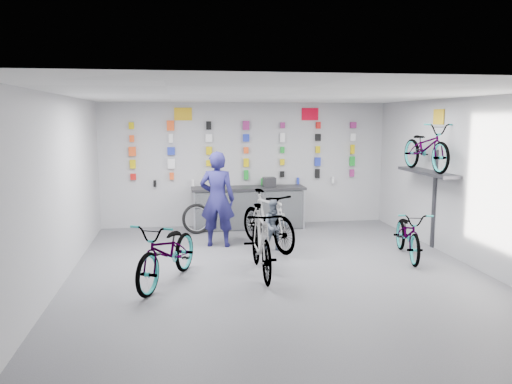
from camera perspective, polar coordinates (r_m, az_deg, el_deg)
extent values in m
plane|color=#4E4E53|center=(8.66, 2.41, -9.20)|extent=(8.00, 8.00, 0.00)
plane|color=white|center=(8.26, 2.55, 11.04)|extent=(8.00, 8.00, 0.00)
plane|color=#AEAEB0|center=(12.26, -1.18, 3.18)|extent=(7.00, 0.00, 7.00)
plane|color=#AEAEB0|center=(4.55, 12.42, -6.09)|extent=(7.00, 0.00, 7.00)
plane|color=#AEAEB0|center=(8.39, -21.68, 0.14)|extent=(0.00, 8.00, 8.00)
plane|color=#AEAEB0|center=(9.64, 23.33, 1.05)|extent=(0.00, 8.00, 8.00)
cube|color=black|center=(11.96, -0.88, -2.03)|extent=(2.60, 0.60, 0.90)
cube|color=silver|center=(11.66, -0.67, -2.15)|extent=(2.60, 0.02, 0.90)
cube|color=silver|center=(11.55, -7.07, -2.32)|extent=(0.04, 0.04, 0.96)
cube|color=silver|center=(11.91, 5.53, -1.97)|extent=(0.04, 0.04, 0.96)
cube|color=black|center=(11.87, -0.88, 0.43)|extent=(2.70, 0.66, 0.06)
cube|color=red|center=(12.15, -13.86, 1.70)|extent=(0.13, 0.06, 0.15)
cube|color=#FF511A|center=(12.11, -9.61, 1.81)|extent=(0.10, 0.06, 0.17)
cube|color=#D2B405|center=(12.13, -5.35, 1.90)|extent=(0.10, 0.06, 0.15)
cube|color=#159728|center=(12.21, -1.13, 1.98)|extent=(0.10, 0.06, 0.23)
cube|color=black|center=(12.36, 3.01, 2.05)|extent=(0.10, 0.06, 0.14)
cube|color=black|center=(12.58, 7.03, 2.11)|extent=(0.11, 0.06, 0.23)
cube|color=#912369|center=(12.85, 10.89, 2.15)|extent=(0.11, 0.06, 0.18)
cube|color=#D2B405|center=(12.12, -13.91, 3.11)|extent=(0.13, 0.06, 0.20)
cube|color=white|center=(12.08, -9.64, 3.22)|extent=(0.17, 0.06, 0.24)
cube|color=#D2B405|center=(12.10, -5.37, 3.31)|extent=(0.14, 0.06, 0.14)
cube|color=#D2B405|center=(12.18, -1.13, 3.38)|extent=(0.13, 0.06, 0.21)
cube|color=#D2B405|center=(12.33, 3.02, 3.44)|extent=(0.10, 0.06, 0.15)
cube|color=#1F30AF|center=(12.55, 7.05, 3.47)|extent=(0.15, 0.06, 0.21)
cube|color=#159728|center=(12.82, 10.93, 3.49)|extent=(0.13, 0.06, 0.23)
cube|color=#FF511A|center=(12.10, -13.96, 4.53)|extent=(0.17, 0.06, 0.22)
cube|color=#1F30AF|center=(12.05, -9.68, 4.64)|extent=(0.18, 0.06, 0.18)
cube|color=#D2B405|center=(12.07, -5.39, 4.73)|extent=(0.14, 0.06, 0.19)
cube|color=#FF511A|center=(12.16, -1.14, 4.79)|extent=(0.11, 0.06, 0.15)
cube|color=#159728|center=(12.31, 3.03, 4.83)|extent=(0.10, 0.06, 0.15)
cube|color=#D2B405|center=(12.53, 7.08, 4.84)|extent=(0.11, 0.06, 0.17)
cube|color=#D2B405|center=(12.80, 10.97, 4.82)|extent=(0.10, 0.06, 0.23)
cube|color=#FF511A|center=(12.08, -14.01, 5.95)|extent=(0.11, 0.06, 0.16)
cube|color=white|center=(12.04, -9.71, 6.07)|extent=(0.10, 0.06, 0.20)
cube|color=white|center=(12.06, -5.41, 6.15)|extent=(0.16, 0.06, 0.18)
cube|color=#1F30AF|center=(12.14, -1.14, 6.20)|extent=(0.15, 0.06, 0.18)
cube|color=white|center=(12.30, 3.04, 6.22)|extent=(0.12, 0.06, 0.23)
cube|color=black|center=(12.51, 7.10, 6.21)|extent=(0.13, 0.06, 0.18)
cube|color=white|center=(12.79, 11.01, 6.17)|extent=(0.13, 0.06, 0.18)
cube|color=#D2B405|center=(12.08, -14.06, 7.37)|extent=(0.12, 0.06, 0.15)
cube|color=#FF511A|center=(12.03, -9.75, 7.49)|extent=(0.17, 0.06, 0.24)
cube|color=black|center=(12.05, -5.43, 7.58)|extent=(0.12, 0.06, 0.20)
cube|color=#912369|center=(12.14, -1.15, 7.62)|extent=(0.16, 0.06, 0.22)
cube|color=#912369|center=(12.29, 3.05, 7.62)|extent=(0.11, 0.06, 0.15)
cube|color=red|center=(12.50, 7.13, 7.58)|extent=(0.11, 0.06, 0.16)
cube|color=#912369|center=(12.78, 11.05, 7.51)|extent=(0.16, 0.06, 0.15)
cylinder|color=black|center=(12.12, -11.48, 0.95)|extent=(0.07, 0.07, 0.16)
cylinder|color=white|center=(12.11, -7.22, 1.05)|extent=(0.07, 0.07, 0.16)
cylinder|color=#159728|center=(12.27, 0.74, 1.22)|extent=(0.07, 0.07, 0.16)
cylinder|color=#1F30AF|center=(12.45, 4.82, 1.29)|extent=(0.07, 0.07, 0.16)
cylinder|color=white|center=(12.69, 8.78, 1.36)|extent=(0.07, 0.07, 0.16)
cube|color=#333338|center=(10.57, 18.99, 2.15)|extent=(0.38, 1.90, 0.06)
cube|color=#333338|center=(10.73, 19.70, -0.77)|extent=(0.04, 0.10, 2.00)
cube|color=gold|center=(12.08, -8.34, 8.81)|extent=(0.42, 0.02, 0.30)
cube|color=red|center=(12.50, 6.20, 8.83)|extent=(0.42, 0.02, 0.30)
cube|color=gold|center=(10.60, 20.15, 8.07)|extent=(0.02, 0.40, 0.30)
imported|color=gray|center=(8.12, -10.03, -6.71)|extent=(1.45, 2.09, 1.04)
imported|color=gray|center=(8.40, 0.56, -5.63)|extent=(0.56, 1.94, 1.16)
imported|color=gray|center=(9.88, 17.02, -4.59)|extent=(0.97, 1.84, 0.92)
imported|color=gray|center=(10.11, 1.33, -3.16)|extent=(1.24, 2.04, 1.18)
imported|color=gray|center=(10.51, 18.88, 4.87)|extent=(0.63, 1.80, 0.95)
imported|color=#1B1950|center=(10.23, -4.44, -0.82)|extent=(0.81, 0.62, 1.96)
imported|color=#515D6D|center=(9.86, 2.19, -3.92)|extent=(0.55, 0.46, 1.03)
torus|color=black|center=(11.50, -6.80, -3.07)|extent=(0.71, 0.37, 0.69)
torus|color=silver|center=(11.50, -6.80, -3.07)|extent=(0.57, 0.27, 0.56)
cube|color=black|center=(11.94, 1.53, 1.15)|extent=(0.28, 0.30, 0.22)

